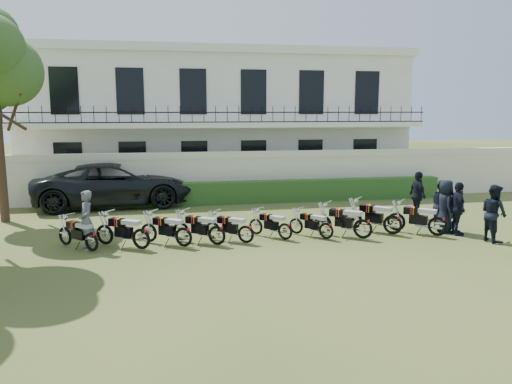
# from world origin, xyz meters

# --- Properties ---
(ground) EXTENTS (100.00, 100.00, 0.00)m
(ground) POSITION_xyz_m (0.00, 0.00, 0.00)
(ground) COLOR #37471C
(ground) RESTS_ON ground
(perimeter_wall) EXTENTS (30.00, 0.35, 2.30)m
(perimeter_wall) POSITION_xyz_m (0.00, 8.00, 1.17)
(perimeter_wall) COLOR #ECE1C7
(perimeter_wall) RESTS_ON ground
(hedge) EXTENTS (18.00, 0.60, 1.00)m
(hedge) POSITION_xyz_m (1.00, 7.20, 0.50)
(hedge) COLOR #1F4B1B
(hedge) RESTS_ON ground
(building) EXTENTS (20.40, 9.60, 7.40)m
(building) POSITION_xyz_m (0.00, 13.96, 3.71)
(building) COLOR white
(building) RESTS_ON ground
(motorcycle_0) EXTENTS (1.39, 1.34, 1.00)m
(motorcycle_0) POSITION_xyz_m (-5.18, 0.12, 0.46)
(motorcycle_0) COLOR black
(motorcycle_0) RESTS_ON ground
(motorcycle_1) EXTENTS (1.73, 1.19, 1.10)m
(motorcycle_1) POSITION_xyz_m (-3.73, 0.07, 0.51)
(motorcycle_1) COLOR black
(motorcycle_1) RESTS_ON ground
(motorcycle_2) EXTENTS (1.62, 1.19, 1.05)m
(motorcycle_2) POSITION_xyz_m (-2.45, 0.13, 0.48)
(motorcycle_2) COLOR black
(motorcycle_2) RESTS_ON ground
(motorcycle_3) EXTENTS (1.64, 1.17, 1.05)m
(motorcycle_3) POSITION_xyz_m (-1.42, 0.14, 0.48)
(motorcycle_3) COLOR black
(motorcycle_3) RESTS_ON ground
(motorcycle_4) EXTENTS (1.49, 1.12, 0.97)m
(motorcycle_4) POSITION_xyz_m (-0.49, 0.21, 0.45)
(motorcycle_4) COLOR black
(motorcycle_4) RESTS_ON ground
(motorcycle_5) EXTENTS (1.26, 1.30, 0.94)m
(motorcycle_5) POSITION_xyz_m (0.84, 0.40, 0.43)
(motorcycle_5) COLOR black
(motorcycle_5) RESTS_ON ground
(motorcycle_6) EXTENTS (1.22, 1.31, 0.93)m
(motorcycle_6) POSITION_xyz_m (2.18, 0.24, 0.43)
(motorcycle_6) COLOR black
(motorcycle_6) RESTS_ON ground
(motorcycle_7) EXTENTS (1.65, 1.39, 1.12)m
(motorcycle_7) POSITION_xyz_m (3.37, 0.05, 0.52)
(motorcycle_7) COLOR black
(motorcycle_7) RESTS_ON ground
(motorcycle_8) EXTENTS (1.56, 1.55, 1.14)m
(motorcycle_8) POSITION_xyz_m (4.59, 0.41, 0.53)
(motorcycle_8) COLOR black
(motorcycle_8) RESTS_ON ground
(motorcycle_9) EXTENTS (1.58, 1.43, 1.11)m
(motorcycle_9) POSITION_xyz_m (5.98, -0.06, 0.51)
(motorcycle_9) COLOR black
(motorcycle_9) RESTS_ON ground
(suv) EXTENTS (7.14, 3.82, 1.91)m
(suv) POSITION_xyz_m (-5.18, 7.61, 0.95)
(suv) COLOR black
(suv) RESTS_ON ground
(inspector) EXTENTS (0.65, 0.78, 1.82)m
(inspector) POSITION_xyz_m (-5.34, 0.40, 0.91)
(inspector) COLOR slate
(inspector) RESTS_ON ground
(officer_1) EXTENTS (0.75, 0.94, 1.86)m
(officer_1) POSITION_xyz_m (7.40, -0.92, 0.93)
(officer_1) COLOR black
(officer_1) RESTS_ON ground
(officer_2) EXTENTS (0.65, 1.13, 1.82)m
(officer_2) POSITION_xyz_m (6.75, 0.05, 0.91)
(officer_2) COLOR black
(officer_2) RESTS_ON ground
(officer_3) EXTENTS (0.75, 1.00, 1.84)m
(officer_3) POSITION_xyz_m (6.54, 0.50, 0.92)
(officer_3) COLOR black
(officer_3) RESTS_ON ground
(officer_4) EXTENTS (0.83, 0.98, 1.77)m
(officer_4) POSITION_xyz_m (6.67, 0.91, 0.88)
(officer_4) COLOR black
(officer_4) RESTS_ON ground
(officer_5) EXTENTS (0.46, 1.10, 1.87)m
(officer_5) POSITION_xyz_m (6.67, 2.66, 0.93)
(officer_5) COLOR black
(officer_5) RESTS_ON ground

